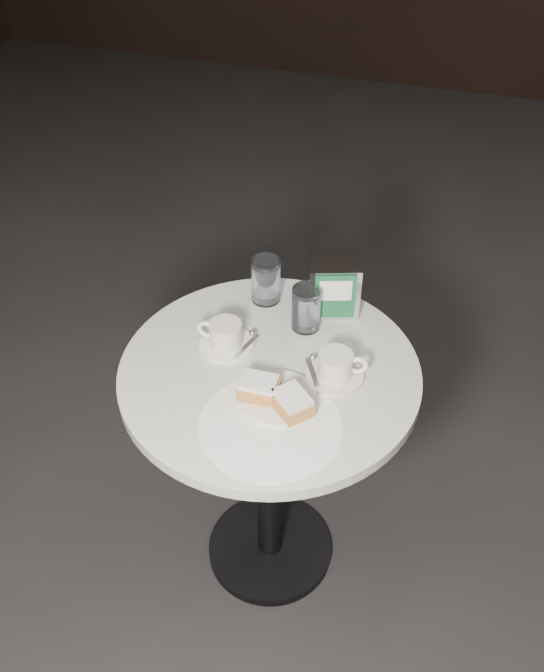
{
  "coord_description": "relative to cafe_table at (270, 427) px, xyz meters",
  "views": [
    {
      "loc": [
        0.36,
        -1.19,
        1.94
      ],
      "look_at": [
        0.0,
        0.02,
        0.83
      ],
      "focal_mm": 40.0,
      "sensor_mm": 36.0,
      "label": 1
    }
  ],
  "objects": [
    {
      "name": "sugar_spill",
      "position": [
        0.05,
        -0.17,
        0.2
      ],
      "size": [
        0.35,
        0.35,
        0.0
      ],
      "primitive_type": "cylinder",
      "rotation": [
        0.0,
        0.0,
        -0.16
      ],
      "color": "white",
      "rests_on": "cafe_table"
    },
    {
      "name": "napkin_dispenser",
      "position": [
        0.09,
        0.26,
        0.27
      ],
      "size": [
        0.15,
        0.13,
        0.15
      ],
      "rotation": [
        0.0,
        0.0,
        0.31
      ],
      "color": "silver",
      "rests_on": "cafe_table"
    },
    {
      "name": "beignet_plate",
      "position": [
        0.05,
        -0.1,
        0.22
      ],
      "size": [
        0.21,
        0.21,
        0.06
      ],
      "rotation": [
        0.0,
        0.0,
        -0.31
      ],
      "color": "silver",
      "rests_on": "cafe_table"
    },
    {
      "name": "coffee_cup_right",
      "position": [
        0.15,
        0.02,
        0.23
      ],
      "size": [
        0.16,
        0.16,
        0.07
      ],
      "rotation": [
        0.0,
        0.0,
        0.23
      ],
      "color": "beige",
      "rests_on": "cafe_table"
    },
    {
      "name": "cafe_table",
      "position": [
        0.0,
        0.0,
        0.0
      ],
      "size": [
        0.7,
        0.7,
        0.74
      ],
      "color": "black",
      "rests_on": "ground"
    },
    {
      "name": "water_glass_left",
      "position": [
        -0.08,
        0.25,
        0.26
      ],
      "size": [
        0.08,
        0.08,
        0.12
      ],
      "rotation": [
        0.0,
        0.0,
        -0.05
      ],
      "color": "white",
      "rests_on": "cafe_table"
    },
    {
      "name": "ground",
      "position": [
        0.0,
        0.0,
        -0.55
      ],
      "size": [
        7.0,
        7.0,
        0.0
      ],
      "primitive_type": "plane",
      "color": "black",
      "rests_on": "ground"
    },
    {
      "name": "coffee_cup_left",
      "position": [
        -0.12,
        0.05,
        0.23
      ],
      "size": [
        0.14,
        0.13,
        0.07
      ],
      "rotation": [
        0.0,
        0.0,
        -0.02
      ],
      "color": "white",
      "rests_on": "cafe_table"
    },
    {
      "name": "water_glass_right",
      "position": [
        0.04,
        0.17,
        0.25
      ],
      "size": [
        0.09,
        0.09,
        0.11
      ],
      "rotation": [
        0.0,
        0.0,
        0.25
      ],
      "color": "white",
      "rests_on": "cafe_table"
    }
  ]
}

